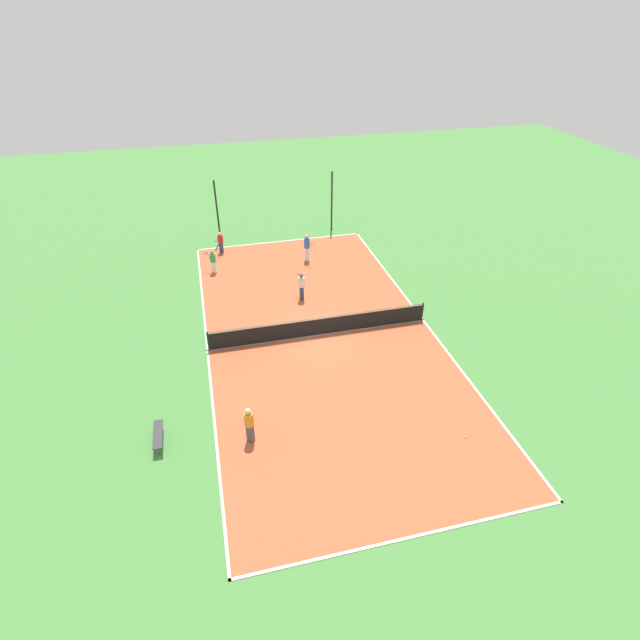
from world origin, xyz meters
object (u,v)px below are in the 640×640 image
at_px(bench, 158,435).
at_px(player_center_orange, 249,423).
at_px(player_far_white, 301,284).
at_px(tennis_ball_right_alley, 301,288).
at_px(fence_post_back_left, 217,212).
at_px(tennis_ball_midcourt, 466,437).
at_px(player_far_green, 213,260).
at_px(tennis_net, 320,326).
at_px(player_coach_red, 220,241).
at_px(player_near_blue, 307,246).
at_px(fence_post_back_right, 332,202).
at_px(tennis_ball_left_sideline, 401,307).

bearing_deg(bench, player_center_orange, -102.42).
bearing_deg(player_far_white, player_center_orange, 158.41).
height_order(bench, player_center_orange, player_center_orange).
bearing_deg(tennis_ball_right_alley, fence_post_back_left, 116.92).
bearing_deg(player_center_orange, fence_post_back_left, 136.45).
height_order(bench, tennis_ball_midcourt, bench).
relative_size(player_far_white, player_far_green, 1.12).
bearing_deg(player_far_green, bench, 127.66).
bearing_deg(fence_post_back_left, player_center_orange, -90.92).
distance_m(tennis_net, tennis_ball_right_alley, 4.83).
relative_size(tennis_net, player_center_orange, 6.83).
relative_size(bench, tennis_ball_midcourt, 22.60).
height_order(player_coach_red, tennis_ball_midcourt, player_coach_red).
distance_m(player_near_blue, tennis_ball_right_alley, 3.81).
distance_m(player_center_orange, fence_post_back_right, 20.82).
xyz_separation_m(player_near_blue, tennis_ball_midcourt, (2.65, -16.47, -1.01)).
bearing_deg(tennis_ball_midcourt, tennis_ball_left_sideline, 83.24).
height_order(player_near_blue, player_far_green, player_near_blue).
xyz_separation_m(player_coach_red, tennis_ball_left_sideline, (9.06, -9.42, -0.78)).
relative_size(player_far_white, tennis_ball_left_sideline, 24.14).
bearing_deg(fence_post_back_left, tennis_ball_left_sideline, -51.58).
distance_m(tennis_ball_right_alley, fence_post_back_left, 9.16).
relative_size(tennis_ball_right_alley, fence_post_back_left, 0.02).
bearing_deg(tennis_net, tennis_ball_left_sideline, 15.97).
bearing_deg(tennis_net, player_coach_red, 110.64).
distance_m(player_near_blue, fence_post_back_left, 6.94).
height_order(player_far_green, tennis_ball_right_alley, player_far_green).
distance_m(bench, tennis_ball_midcourt, 11.91).
relative_size(player_center_orange, tennis_ball_right_alley, 24.04).
relative_size(player_far_green, tennis_ball_left_sideline, 21.58).
height_order(bench, player_far_green, player_far_green).
xyz_separation_m(player_center_orange, tennis_ball_right_alley, (4.34, 11.09, -0.90)).
bearing_deg(player_near_blue, player_coach_red, -127.20).
xyz_separation_m(player_far_white, fence_post_back_left, (-3.85, 9.12, 1.19)).
bearing_deg(player_far_white, player_far_green, 46.91).
height_order(player_far_green, tennis_ball_left_sideline, player_far_green).
height_order(bench, fence_post_back_left, fence_post_back_left).
bearing_deg(player_center_orange, bench, -145.04).
height_order(player_near_blue, fence_post_back_left, fence_post_back_left).
bearing_deg(fence_post_back_right, player_coach_red, -166.70).
distance_m(player_near_blue, tennis_ball_left_sideline, 7.91).
bearing_deg(tennis_ball_left_sideline, tennis_ball_midcourt, -96.76).
relative_size(bench, player_near_blue, 0.85).
bearing_deg(player_coach_red, tennis_net, 45.40).
bearing_deg(tennis_ball_right_alley, tennis_net, -90.31).
distance_m(player_far_white, player_near_blue, 4.85).
height_order(player_coach_red, tennis_ball_right_alley, player_coach_red).
relative_size(tennis_net, tennis_ball_right_alley, 164.24).
bearing_deg(player_far_green, player_center_orange, 141.84).
bearing_deg(player_center_orange, tennis_ball_midcourt, 34.28).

